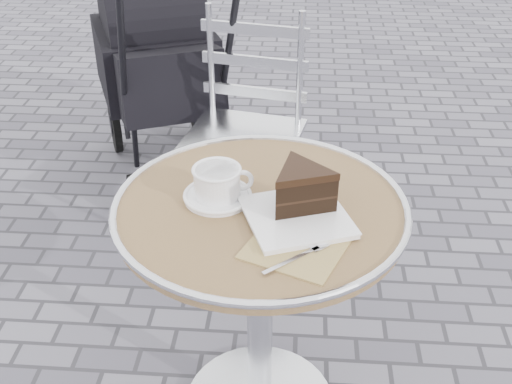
# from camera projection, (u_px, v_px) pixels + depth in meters

# --- Properties ---
(cafe_table) EXTENTS (0.72, 0.72, 0.74)m
(cafe_table) POSITION_uv_depth(u_px,v_px,m) (260.00, 259.00, 1.63)
(cafe_table) COLOR silver
(cafe_table) RESTS_ON ground
(cappuccino_set) EXTENTS (0.19, 0.16, 0.08)m
(cappuccino_set) POSITION_uv_depth(u_px,v_px,m) (218.00, 185.00, 1.54)
(cappuccino_set) COLOR white
(cappuccino_set) RESTS_ON cafe_table
(cake_plate_set) EXTENTS (0.29, 0.37, 0.12)m
(cake_plate_set) POSITION_uv_depth(u_px,v_px,m) (300.00, 195.00, 1.47)
(cake_plate_set) COLOR #A08257
(cake_plate_set) RESTS_ON cafe_table
(bistro_chair) EXTENTS (0.48, 0.48, 0.91)m
(bistro_chair) POSITION_uv_depth(u_px,v_px,m) (249.00, 105.00, 2.41)
(bistro_chair) COLOR silver
(bistro_chair) RESTS_ON ground
(baby_stroller) EXTENTS (0.79, 1.10, 1.05)m
(baby_stroller) POSITION_uv_depth(u_px,v_px,m) (160.00, 75.00, 2.91)
(baby_stroller) COLOR black
(baby_stroller) RESTS_ON ground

